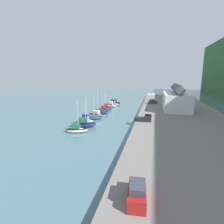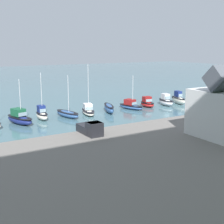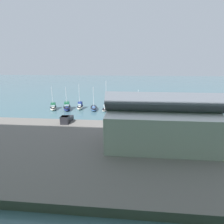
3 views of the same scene
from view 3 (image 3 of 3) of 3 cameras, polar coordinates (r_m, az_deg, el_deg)
ground_plane at (r=58.77m, az=-0.83°, el=0.42°), size 320.00×320.00×0.00m
quay_promenade at (r=32.76m, az=-5.95°, el=-11.61°), size 135.13×28.00×1.29m
harbor_clubhouse at (r=31.91m, az=15.92°, el=-4.63°), size 19.83×9.12×9.69m
moored_boat_0 at (r=61.85m, az=25.03°, el=0.51°), size 2.96×4.89×2.42m
moored_boat_1 at (r=60.67m, az=20.57°, el=0.95°), size 2.66×5.76×2.95m
moored_boat_2 at (r=59.70m, az=16.98°, el=0.93°), size 2.56×5.10×2.66m
moored_boat_3 at (r=59.75m, az=12.51°, el=1.10°), size 2.70×4.38×2.27m
moored_boat_4 at (r=59.19m, az=8.17°, el=1.10°), size 3.80×6.65×7.18m
moored_boat_5 at (r=58.54m, az=2.58°, el=1.23°), size 3.64×6.77×1.66m
moored_boat_6 at (r=59.39m, az=-1.73°, el=1.33°), size 3.67×6.79×9.86m
moored_boat_7 at (r=59.91m, az=-5.99°, el=1.26°), size 3.35×6.88×7.93m
moored_boat_8 at (r=61.36m, az=-10.35°, el=1.77°), size 1.79×4.52×8.60m
moored_boat_9 at (r=61.64m, az=-14.49°, el=1.58°), size 4.20×7.22×7.80m
moored_boat_10 at (r=63.29m, az=-18.60°, el=1.49°), size 3.65×5.70×8.10m
parked_car_0 at (r=44.68m, az=29.66°, el=-3.87°), size 2.21×4.36×2.16m
pickup_truck_0 at (r=44.83m, az=-14.66°, el=-2.30°), size 2.02×4.74×1.90m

